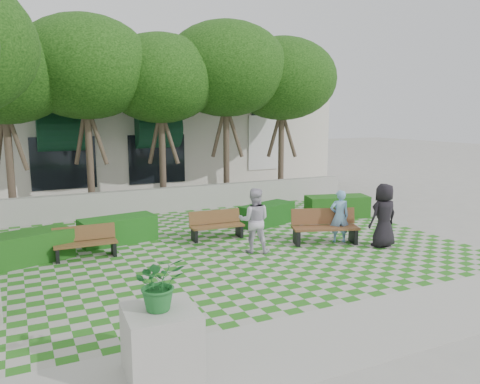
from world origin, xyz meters
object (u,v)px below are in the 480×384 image
bench_east (325,227)px  bench_mid (216,225)px  hedge_west (25,248)px  person_dark (384,215)px  bench_west (85,243)px  hedge_east (337,207)px  planter_front (161,328)px  person_blue (339,216)px  hedge_midright (267,214)px  hedge_midleft (118,230)px  person_white (254,220)px

bench_east → bench_mid: bearing=164.6°
hedge_west → person_dark: bearing=-17.1°
bench_west → hedge_east: bearing=8.0°
bench_west → planter_front: 6.15m
hedge_east → person_blue: size_ratio=1.44×
hedge_east → hedge_midright: 2.80m
bench_east → hedge_midleft: bearing=172.8°
person_white → person_dark: bearing=-169.1°
bench_east → person_white: size_ratio=1.13×
hedge_midleft → hedge_west: size_ratio=0.97×
planter_front → person_blue: (6.56, 4.52, 0.05)m
person_white → hedge_west: bearing=11.7°
hedge_east → person_dark: person_dark is taller
hedge_midleft → person_white: person_white is taller
hedge_midright → person_dark: 4.05m
bench_mid → person_blue: (3.02, -1.87, 0.36)m
bench_west → planter_front: planter_front is taller
person_white → bench_mid: bearing=-49.1°
hedge_east → bench_west: bearing=-173.2°
bench_mid → person_blue: 3.57m
hedge_west → hedge_midright: bearing=7.1°
hedge_midright → person_dark: size_ratio=1.12×
bench_west → bench_mid: bearing=4.9°
planter_front → hedge_east: bearing=40.1°
bench_mid → planter_front: size_ratio=0.92×
bench_west → hedge_midleft: bearing=47.4°
bench_west → person_white: size_ratio=0.90×
planter_front → person_dark: person_dark is taller
hedge_midright → hedge_midleft: hedge_midleft is taller
bench_mid → hedge_east: 5.06m
bench_east → hedge_midleft: size_ratio=0.93×
person_blue → person_dark: bearing=150.5°
hedge_midleft → hedge_west: (-2.44, -0.87, 0.01)m
hedge_midleft → person_white: (3.07, -2.53, 0.50)m
bench_east → hedge_east: bench_east is taller
bench_mid → person_white: 1.79m
hedge_west → person_dark: size_ratio=1.23×
person_white → bench_east: bearing=-153.9°
bench_mid → hedge_midleft: size_ratio=0.76×
hedge_midleft → person_dark: 7.47m
hedge_midright → person_blue: person_blue is taller
bench_east → hedge_midleft: bench_east is taller
planter_front → person_white: 6.11m
bench_mid → bench_west: bench_mid is taller
person_blue → bench_east: bearing=8.3°
hedge_midright → person_dark: bearing=-66.2°
bench_mid → person_blue: size_ratio=1.06×
bench_mid → hedge_midright: (2.20, 0.89, -0.05)m
bench_west → person_dark: person_dark is taller
bench_west → hedge_midright: bench_west is taller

